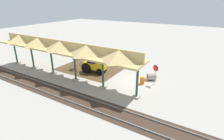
% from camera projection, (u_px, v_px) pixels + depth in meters
% --- Properties ---
extents(ground_plane, '(120.00, 120.00, 0.00)m').
position_uv_depth(ground_plane, '(134.00, 81.00, 21.87)').
color(ground_plane, '#9E998E').
extents(dirt_work_zone, '(8.95, 7.00, 0.01)m').
position_uv_depth(dirt_work_zone, '(91.00, 68.00, 26.23)').
color(dirt_work_zone, '#4C3823').
rests_on(dirt_work_zone, ground).
extents(platform_canopy, '(21.90, 3.20, 4.90)m').
position_uv_depth(platform_canopy, '(61.00, 46.00, 21.62)').
color(platform_canopy, '#9E998E').
rests_on(platform_canopy, ground).
extents(rail_tracks, '(60.00, 2.58, 0.15)m').
position_uv_depth(rail_tracks, '(103.00, 109.00, 16.25)').
color(rail_tracks, slate).
rests_on(rail_tracks, ground).
extents(stop_sign, '(0.71, 0.33, 2.51)m').
position_uv_depth(stop_sign, '(155.00, 71.00, 20.33)').
color(stop_sign, gray).
rests_on(stop_sign, ground).
extents(backhoe, '(5.11, 1.98, 2.82)m').
position_uv_depth(backhoe, '(94.00, 63.00, 24.29)').
color(backhoe, '#EAB214').
rests_on(backhoe, ground).
extents(dirt_mound, '(5.97, 5.97, 1.55)m').
position_uv_depth(dirt_mound, '(88.00, 64.00, 27.76)').
color(dirt_mound, '#4C3823').
rests_on(dirt_mound, ground).
extents(concrete_pipe, '(1.42, 1.39, 0.99)m').
position_uv_depth(concrete_pipe, '(151.00, 76.00, 22.08)').
color(concrete_pipe, '#9E9384').
rests_on(concrete_pipe, ground).
extents(traffic_barrel, '(0.56, 0.56, 0.90)m').
position_uv_depth(traffic_barrel, '(142.00, 80.00, 21.05)').
color(traffic_barrel, orange).
rests_on(traffic_barrel, ground).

